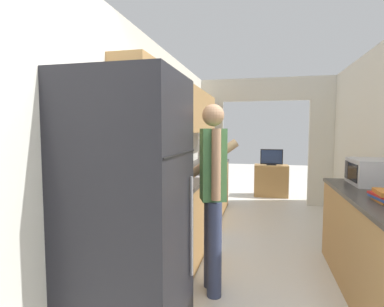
{
  "coord_description": "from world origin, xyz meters",
  "views": [
    {
      "loc": [
        -0.04,
        -1.16,
        1.47
      ],
      "look_at": [
        -0.92,
        2.57,
        1.17
      ],
      "focal_mm": 28.0,
      "sensor_mm": 36.0,
      "label": 1
    }
  ],
  "objects_px": {
    "person": "(213,192)",
    "television": "(272,157)",
    "refrigerator": "(129,212)",
    "microwave": "(372,172)",
    "tv_cabinet": "(271,180)",
    "range_oven": "(190,206)"
  },
  "relations": [
    {
      "from": "person",
      "to": "television",
      "type": "relative_size",
      "value": 3.54
    },
    {
      "from": "refrigerator",
      "to": "microwave",
      "type": "relative_size",
      "value": 3.52
    },
    {
      "from": "person",
      "to": "tv_cabinet",
      "type": "distance_m",
      "value": 4.32
    },
    {
      "from": "refrigerator",
      "to": "person",
      "type": "bearing_deg",
      "value": 59.8
    },
    {
      "from": "tv_cabinet",
      "to": "television",
      "type": "distance_m",
      "value": 0.52
    },
    {
      "from": "microwave",
      "to": "television",
      "type": "relative_size",
      "value": 1.09
    },
    {
      "from": "person",
      "to": "refrigerator",
      "type": "bearing_deg",
      "value": 129.86
    },
    {
      "from": "refrigerator",
      "to": "tv_cabinet",
      "type": "height_order",
      "value": "refrigerator"
    },
    {
      "from": "microwave",
      "to": "tv_cabinet",
      "type": "distance_m",
      "value": 3.62
    },
    {
      "from": "television",
      "to": "microwave",
      "type": "bearing_deg",
      "value": -75.11
    },
    {
      "from": "microwave",
      "to": "television",
      "type": "bearing_deg",
      "value": 104.89
    },
    {
      "from": "refrigerator",
      "to": "television",
      "type": "relative_size",
      "value": 3.82
    },
    {
      "from": "microwave",
      "to": "tv_cabinet",
      "type": "relative_size",
      "value": 0.71
    },
    {
      "from": "range_oven",
      "to": "person",
      "type": "xyz_separation_m",
      "value": [
        0.51,
        -1.24,
        0.46
      ]
    },
    {
      "from": "tv_cabinet",
      "to": "microwave",
      "type": "bearing_deg",
      "value": -75.29
    },
    {
      "from": "refrigerator",
      "to": "television",
      "type": "height_order",
      "value": "refrigerator"
    },
    {
      "from": "range_oven",
      "to": "tv_cabinet",
      "type": "xyz_separation_m",
      "value": [
        1.14,
        3.0,
        -0.11
      ]
    },
    {
      "from": "range_oven",
      "to": "person",
      "type": "bearing_deg",
      "value": -67.62
    },
    {
      "from": "refrigerator",
      "to": "range_oven",
      "type": "relative_size",
      "value": 1.76
    },
    {
      "from": "range_oven",
      "to": "person",
      "type": "relative_size",
      "value": 0.61
    },
    {
      "from": "person",
      "to": "microwave",
      "type": "height_order",
      "value": "person"
    },
    {
      "from": "person",
      "to": "tv_cabinet",
      "type": "xyz_separation_m",
      "value": [
        0.63,
        4.24,
        -0.57
      ]
    }
  ]
}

